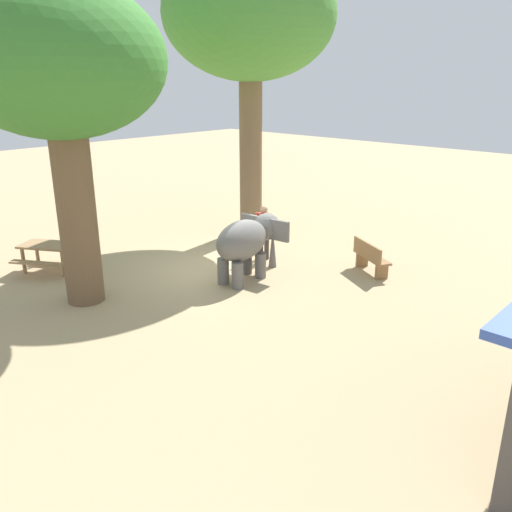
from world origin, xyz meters
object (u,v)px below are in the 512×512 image
(elephant, at_px, (248,241))
(wooden_bench, at_px, (370,257))
(picnic_table_near, at_px, (49,251))
(person_handler, at_px, (264,228))
(shade_tree_main, at_px, (250,18))
(shade_tree_secondary, at_px, (60,68))

(elephant, bearing_deg, wooden_bench, -45.44)
(wooden_bench, bearing_deg, elephant, -101.71)
(elephant, height_order, picnic_table_near, elephant)
(person_handler, distance_m, shade_tree_main, 6.65)
(wooden_bench, bearing_deg, shade_tree_secondary, -93.91)
(person_handler, relative_size, shade_tree_main, 0.18)
(picnic_table_near, bearing_deg, shade_tree_main, -132.61)
(elephant, bearing_deg, picnic_table_near, 122.26)
(person_handler, xyz_separation_m, shade_tree_main, (-1.91, -2.33, 5.93))
(shade_tree_main, bearing_deg, person_handler, 50.68)
(elephant, height_order, shade_tree_secondary, shade_tree_secondary)
(shade_tree_secondary, height_order, wooden_bench, shade_tree_secondary)
(elephant, distance_m, wooden_bench, 3.42)
(elephant, relative_size, wooden_bench, 1.68)
(person_handler, bearing_deg, picnic_table_near, -61.65)
(shade_tree_secondary, distance_m, picnic_table_near, 5.40)
(person_handler, xyz_separation_m, shade_tree_secondary, (5.19, -1.11, 4.38))
(shade_tree_secondary, xyz_separation_m, wooden_bench, (-6.31, 4.04, -4.85))
(person_handler, height_order, shade_tree_secondary, shade_tree_secondary)
(shade_tree_secondary, relative_size, picnic_table_near, 3.48)
(elephant, xyz_separation_m, picnic_table_near, (3.36, -4.42, -0.46))
(shade_tree_main, distance_m, wooden_bench, 8.32)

